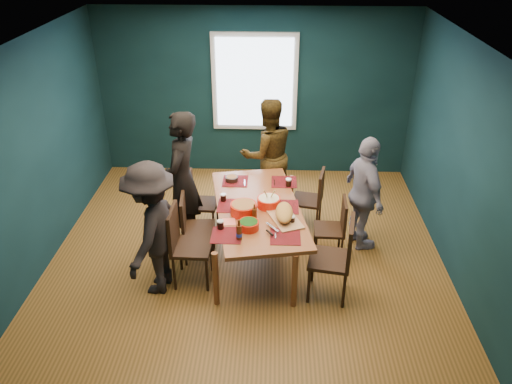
% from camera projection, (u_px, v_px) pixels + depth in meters
% --- Properties ---
extents(room, '(5.01, 5.01, 2.71)m').
position_uv_depth(room, '(247.00, 151.00, 6.02)').
color(room, '#99662C').
rests_on(room, ground).
extents(dining_table, '(1.33, 2.12, 0.75)m').
position_uv_depth(dining_table, '(258.00, 211.00, 6.13)').
color(dining_table, brown).
rests_on(dining_table, floor).
extents(chair_left_far, '(0.41, 0.41, 0.87)m').
position_uv_depth(chair_left_far, '(196.00, 198.00, 6.76)').
color(chair_left_far, black).
rests_on(chair_left_far, floor).
extents(chair_left_mid, '(0.43, 0.43, 0.88)m').
position_uv_depth(chair_left_mid, '(192.00, 223.00, 6.20)').
color(chair_left_mid, black).
rests_on(chair_left_mid, floor).
extents(chair_left_near, '(0.45, 0.45, 0.99)m').
position_uv_depth(chair_left_near, '(183.00, 240.00, 5.77)').
color(chair_left_near, black).
rests_on(chair_left_near, floor).
extents(chair_right_far, '(0.47, 0.47, 0.87)m').
position_uv_depth(chair_right_far, '(314.00, 195.00, 6.82)').
color(chair_right_far, black).
rests_on(chair_right_far, floor).
extents(chair_right_mid, '(0.38, 0.38, 0.83)m').
position_uv_depth(chair_right_mid, '(336.00, 225.00, 6.23)').
color(chair_right_mid, black).
rests_on(chair_right_mid, floor).
extents(chair_right_near, '(0.53, 0.53, 1.01)m').
position_uv_depth(chair_right_near, '(339.00, 254.00, 5.52)').
color(chair_right_near, black).
rests_on(chair_right_near, floor).
extents(person_far_left, '(0.53, 0.72, 1.83)m').
position_uv_depth(person_far_left, '(182.00, 180.00, 6.35)').
color(person_far_left, black).
rests_on(person_far_left, floor).
extents(person_back, '(0.98, 0.87, 1.67)m').
position_uv_depth(person_back, '(268.00, 154.00, 7.20)').
color(person_back, black).
rests_on(person_back, floor).
extents(person_right, '(0.62, 0.97, 1.54)m').
position_uv_depth(person_right, '(364.00, 194.00, 6.32)').
color(person_right, white).
rests_on(person_right, floor).
extents(person_near_left, '(0.77, 1.13, 1.62)m').
position_uv_depth(person_near_left, '(152.00, 229.00, 5.54)').
color(person_near_left, black).
rests_on(person_near_left, floor).
extents(bowl_salad, '(0.32, 0.32, 0.13)m').
position_uv_depth(bowl_salad, '(244.00, 208.00, 5.91)').
color(bowl_salad, red).
rests_on(bowl_salad, dining_table).
extents(bowl_dumpling, '(0.29, 0.29, 0.27)m').
position_uv_depth(bowl_dumpling, '(269.00, 202.00, 6.07)').
color(bowl_dumpling, red).
rests_on(bowl_dumpling, dining_table).
extents(bowl_herbs, '(0.23, 0.23, 0.10)m').
position_uv_depth(bowl_herbs, '(249.00, 225.00, 5.63)').
color(bowl_herbs, red).
rests_on(bowl_herbs, dining_table).
extents(cutting_board, '(0.47, 0.72, 0.15)m').
position_uv_depth(cutting_board, '(284.00, 214.00, 5.81)').
color(cutting_board, tan).
rests_on(cutting_board, dining_table).
extents(small_bowl, '(0.17, 0.17, 0.07)m').
position_uv_depth(small_bowl, '(232.00, 179.00, 6.65)').
color(small_bowl, black).
rests_on(small_bowl, dining_table).
extents(beer_bottle_a, '(0.07, 0.07, 0.25)m').
position_uv_depth(beer_bottle_a, '(239.00, 232.00, 5.43)').
color(beer_bottle_a, '#45200C').
rests_on(beer_bottle_a, dining_table).
extents(beer_bottle_b, '(0.06, 0.06, 0.22)m').
position_uv_depth(beer_bottle_b, '(254.00, 214.00, 5.77)').
color(beer_bottle_b, '#45200C').
rests_on(beer_bottle_b, dining_table).
extents(cola_glass_a, '(0.08, 0.08, 0.11)m').
position_uv_depth(cola_glass_a, '(220.00, 224.00, 5.63)').
color(cola_glass_a, black).
rests_on(cola_glass_a, dining_table).
extents(cola_glass_b, '(0.07, 0.07, 0.09)m').
position_uv_depth(cola_glass_b, '(292.00, 219.00, 5.74)').
color(cola_glass_b, black).
rests_on(cola_glass_b, dining_table).
extents(cola_glass_c, '(0.08, 0.08, 0.11)m').
position_uv_depth(cola_glass_c, '(289.00, 182.00, 6.51)').
color(cola_glass_c, black).
rests_on(cola_glass_c, dining_table).
extents(cola_glass_d, '(0.07, 0.07, 0.10)m').
position_uv_depth(cola_glass_d, '(223.00, 197.00, 6.18)').
color(cola_glass_d, black).
rests_on(cola_glass_d, dining_table).
extents(napkin_a, '(0.20, 0.20, 0.00)m').
position_uv_depth(napkin_a, '(290.00, 205.00, 6.11)').
color(napkin_a, '#FF7D6B').
rests_on(napkin_a, dining_table).
extents(napkin_b, '(0.17, 0.17, 0.00)m').
position_uv_depth(napkin_b, '(229.00, 222.00, 5.79)').
color(napkin_b, '#FF7D6B').
rests_on(napkin_b, dining_table).
extents(napkin_c, '(0.16, 0.16, 0.00)m').
position_uv_depth(napkin_c, '(287.00, 240.00, 5.47)').
color(napkin_c, '#FF7D6B').
rests_on(napkin_c, dining_table).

